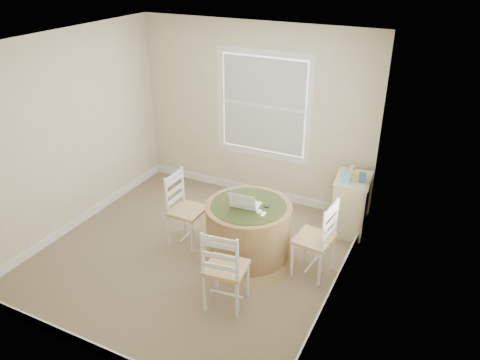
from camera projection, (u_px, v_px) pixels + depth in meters
The scene contains 14 objects.
room at pixel (208, 157), 5.39m from camera, with size 3.64×3.64×2.64m.
round_table at pixel (248, 229), 5.66m from camera, with size 1.22×1.22×0.74m.
chair_left at pixel (187, 210), 5.93m from camera, with size 0.42×0.40×0.95m, color white, non-canonical shape.
chair_near at pixel (226, 267), 4.88m from camera, with size 0.42×0.40×0.95m, color white, non-canonical shape.
chair_right at pixel (314, 239), 5.36m from camera, with size 0.42×0.40×0.95m, color white, non-canonical shape.
laptop at pixel (245, 204), 5.48m from camera, with size 0.35×0.31×0.23m.
mouse at pixel (259, 212), 5.36m from camera, with size 0.06×0.09×0.03m, color white.
phone at pixel (263, 214), 5.32m from camera, with size 0.04×0.09×0.02m, color #B7BABF.
keys at pixel (267, 207), 5.47m from camera, with size 0.06×0.05×0.03m, color black.
corner_chest at pixel (350, 204), 6.22m from camera, with size 0.50×0.63×0.79m.
tissue_box at pixel (346, 178), 5.93m from camera, with size 0.12×0.12×0.10m, color #63B2E3.
box_yellow at pixel (357, 174), 6.07m from camera, with size 0.15×0.10×0.06m, color #CECA48.
box_blue at pixel (363, 178), 5.91m from camera, with size 0.08×0.08×0.12m, color #2D5C87.
cup_cream at pixel (352, 169), 6.18m from camera, with size 0.07×0.07×0.09m, color beige.
Camera 1 is at (2.69, -4.09, 3.49)m, focal length 35.00 mm.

